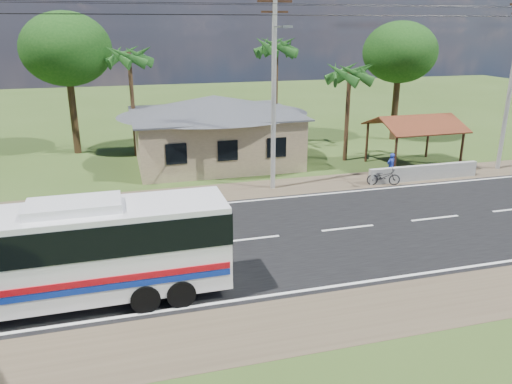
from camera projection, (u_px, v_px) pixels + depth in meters
ground at (251, 239)px, 21.24m from camera, size 120.00×120.00×0.00m
road at (251, 239)px, 21.24m from camera, size 120.00×16.00×0.03m
house at (214, 122)px, 32.53m from camera, size 12.40×10.00×5.00m
waiting_shed at (415, 124)px, 31.44m from camera, size 5.20×4.48×3.35m
concrete_barrier at (424, 173)px, 29.26m from camera, size 7.00×0.30×0.90m
utility_poles at (268, 84)px, 26.01m from camera, size 32.80×2.22×11.00m
palm_near at (350, 74)px, 31.89m from camera, size 2.80×2.80×6.70m
palm_mid at (276, 48)px, 34.65m from camera, size 2.80×2.80×8.20m
palm_far at (129, 57)px, 32.72m from camera, size 2.80×2.80×7.70m
tree_behind_house at (66, 50)px, 33.40m from camera, size 6.00×6.00×9.61m
tree_behind_shed at (400, 53)px, 37.79m from camera, size 5.60×5.60×9.02m
coach_bus at (47, 250)px, 15.52m from camera, size 11.42×2.56×3.54m
motorcycle at (384, 177)px, 28.29m from camera, size 2.00×1.15×1.00m
person at (391, 166)px, 29.34m from camera, size 0.65×0.51×1.57m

